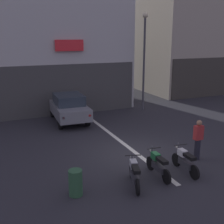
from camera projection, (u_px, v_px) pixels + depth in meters
ground_plane at (137, 154)px, 12.38m from camera, size 120.00×120.00×0.00m
lane_centre_line at (91, 118)px, 17.70m from camera, size 0.20×18.00×0.01m
building_mid_block at (46, 24)px, 21.57m from camera, size 9.80×10.16×11.56m
car_grey_crossing_near at (69, 107)px, 16.87m from camera, size 1.96×4.18×1.64m
street_lamp at (144, 52)px, 18.87m from camera, size 0.36×0.36×6.36m
motorcycle_silver_row_leftmost at (134, 173)px, 9.63m from camera, size 0.66×1.61×0.98m
motorcycle_green_row_left_mid at (158, 164)px, 10.27m from camera, size 0.55×1.67×0.98m
motorcycle_white_row_centre at (185, 161)px, 10.59m from camera, size 0.55×1.67×0.98m
person_by_motorcycles at (198, 140)px, 11.61m from camera, size 0.36×0.24×1.67m
trash_bin at (76, 183)px, 9.05m from camera, size 0.44×0.44×0.85m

